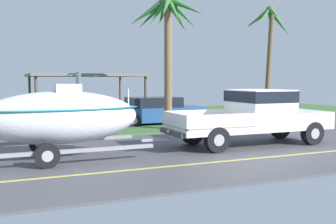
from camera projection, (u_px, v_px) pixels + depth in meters
name	position (u px, v px, depth m)	size (l,w,h in m)	color
ground	(157.00, 122.00, 20.91)	(36.00, 22.00, 0.11)	#4C4C51
pickup_truck_towing	(259.00, 114.00, 13.64)	(5.99, 2.00, 1.90)	silver
boat_on_trailer	(60.00, 117.00, 11.02)	(5.83, 2.31, 2.46)	gray
parked_sedan_near	(157.00, 111.00, 19.68)	(4.54, 1.92, 1.38)	#234C89
parked_sedan_far	(63.00, 113.00, 18.74)	(4.58, 1.90, 1.38)	beige
carport_awning	(84.00, 76.00, 22.45)	(6.17, 5.49, 2.57)	#4C4238
palm_tree_near_left	(167.00, 25.00, 17.27)	(3.11, 3.27, 6.05)	brown
palm_tree_mid	(270.00, 30.00, 25.78)	(2.99, 3.22, 7.11)	brown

